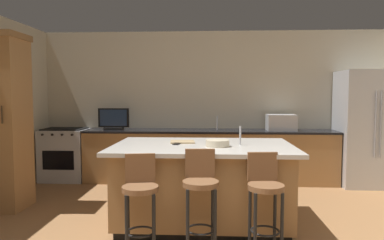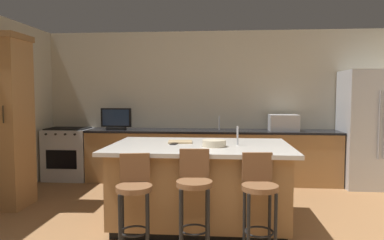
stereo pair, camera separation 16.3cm
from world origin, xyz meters
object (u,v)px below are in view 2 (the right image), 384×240
at_px(tv_monitor, 116,120).
at_px(cell_phone, 174,144).
at_px(cabinet_tower, 4,118).
at_px(kitchen_island, 200,184).
at_px(fruit_bowl, 214,143).
at_px(microwave, 283,123).
at_px(refrigerator, 371,129).
at_px(bar_stool_left, 134,195).
at_px(bar_stool_center, 194,192).
at_px(cutting_board, 180,142).
at_px(bar_stool_right, 259,195).
at_px(range_oven, 69,154).

bearing_deg(tv_monitor, cell_phone, -56.59).
relative_size(cabinet_tower, cell_phone, 15.45).
bearing_deg(kitchen_island, fruit_bowl, -40.14).
height_order(cabinet_tower, tv_monitor, cabinet_tower).
bearing_deg(microwave, cabinet_tower, -157.81).
height_order(refrigerator, bar_stool_left, refrigerator).
distance_m(microwave, bar_stool_center, 3.16).
bearing_deg(bar_stool_center, fruit_bowl, 71.44).
relative_size(tv_monitor, cutting_board, 1.85).
bearing_deg(cell_phone, fruit_bowl, -7.58).
distance_m(refrigerator, fruit_bowl, 3.29).
bearing_deg(cutting_board, fruit_bowl, -36.19).
xyz_separation_m(microwave, bar_stool_center, (-1.29, -2.84, -0.44)).
height_order(kitchen_island, refrigerator, refrigerator).
bearing_deg(bar_stool_center, cell_phone, 105.79).
xyz_separation_m(cabinet_tower, fruit_bowl, (2.83, -0.57, -0.22)).
bearing_deg(microwave, kitchen_island, -122.36).
height_order(cabinet_tower, bar_stool_right, cabinet_tower).
height_order(cabinet_tower, fruit_bowl, cabinet_tower).
height_order(bar_stool_right, cell_phone, bar_stool_right).
xyz_separation_m(kitchen_island, bar_stool_left, (-0.57, -0.86, 0.09)).
bearing_deg(bar_stool_right, refrigerator, 47.48).
distance_m(range_oven, bar_stool_right, 4.20).
relative_size(refrigerator, bar_stool_center, 1.92).
xyz_separation_m(refrigerator, tv_monitor, (-4.30, 0.02, 0.12)).
distance_m(fruit_bowl, cell_phone, 0.50).
relative_size(kitchen_island, tv_monitor, 3.89).
relative_size(microwave, fruit_bowl, 1.82).
relative_size(kitchen_island, bar_stool_left, 2.19).
distance_m(range_oven, cell_phone, 3.02).
distance_m(cabinet_tower, bar_stool_right, 3.54).
bearing_deg(bar_stool_left, range_oven, 113.24).
height_order(kitchen_island, tv_monitor, tv_monitor).
relative_size(range_oven, bar_stool_left, 0.97).
bearing_deg(microwave, bar_stool_left, -122.69).
distance_m(cell_phone, cutting_board, 0.16).
height_order(bar_stool_left, cell_phone, bar_stool_left).
relative_size(tv_monitor, cell_phone, 3.57).
bearing_deg(kitchen_island, refrigerator, 36.01).
relative_size(kitchen_island, fruit_bowl, 7.88).
relative_size(cabinet_tower, bar_stool_center, 2.33).
xyz_separation_m(refrigerator, cell_phone, (-3.00, -1.94, -0.01)).
bearing_deg(cell_phone, tv_monitor, 134.46).
xyz_separation_m(tv_monitor, bar_stool_left, (1.03, -2.84, -0.51)).
bearing_deg(cabinet_tower, kitchen_island, -9.06).
xyz_separation_m(refrigerator, cabinet_tower, (-5.36, -1.54, 0.24)).
bearing_deg(bar_stool_right, tv_monitor, 123.38).
bearing_deg(bar_stool_center, microwave, 61.26).
bearing_deg(tv_monitor, cutting_board, -53.42).
bearing_deg(refrigerator, range_oven, 179.18).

